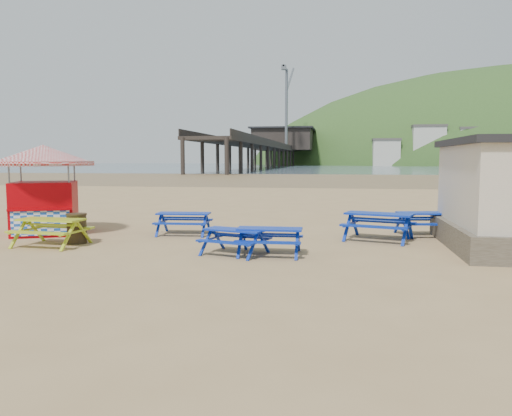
% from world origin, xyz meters
% --- Properties ---
extents(ground, '(400.00, 400.00, 0.00)m').
position_xyz_m(ground, '(0.00, 0.00, 0.00)').
color(ground, tan).
rests_on(ground, ground).
extents(wet_sand, '(400.00, 400.00, 0.00)m').
position_xyz_m(wet_sand, '(0.00, 55.00, 0.00)').
color(wet_sand, olive).
rests_on(wet_sand, ground).
extents(sea, '(400.00, 400.00, 0.00)m').
position_xyz_m(sea, '(0.00, 170.00, 0.01)').
color(sea, '#4A5C6A').
rests_on(sea, ground).
extents(picnic_table_blue_a, '(1.88, 1.56, 0.75)m').
position_xyz_m(picnic_table_blue_a, '(-1.53, 2.04, 0.37)').
color(picnic_table_blue_a, '#12209C').
rests_on(picnic_table_blue_a, ground).
extents(picnic_table_blue_b, '(2.47, 2.20, 0.87)m').
position_xyz_m(picnic_table_blue_b, '(4.93, 1.86, 0.43)').
color(picnic_table_blue_b, '#12209C').
rests_on(picnic_table_blue_b, ground).
extents(picnic_table_blue_c, '(2.14, 1.85, 0.79)m').
position_xyz_m(picnic_table_blue_c, '(6.57, 3.07, 0.40)').
color(picnic_table_blue_c, '#12209C').
rests_on(picnic_table_blue_c, ground).
extents(picnic_table_blue_d, '(1.76, 1.43, 0.73)m').
position_xyz_m(picnic_table_blue_d, '(1.86, -1.08, 0.36)').
color(picnic_table_blue_d, '#12209C').
rests_on(picnic_table_blue_d, ground).
extents(picnic_table_blue_e, '(1.95, 1.74, 0.69)m').
position_xyz_m(picnic_table_blue_e, '(0.92, -1.17, 0.34)').
color(picnic_table_blue_e, '#12209C').
rests_on(picnic_table_blue_e, ground).
extents(picnic_table_yellow, '(2.05, 1.71, 0.81)m').
position_xyz_m(picnic_table_yellow, '(-4.71, -0.75, 0.41)').
color(picnic_table_yellow, '#A5C526').
rests_on(picnic_table_yellow, ground).
extents(ice_cream_kiosk, '(4.48, 4.48, 3.04)m').
position_xyz_m(ice_cream_kiosk, '(-6.25, 1.40, 1.91)').
color(ice_cream_kiosk, '#A10007').
rests_on(ice_cream_kiosk, ground).
extents(litter_bin, '(0.62, 0.62, 0.91)m').
position_xyz_m(litter_bin, '(-4.20, -0.21, 0.46)').
color(litter_bin, '#3B2E19').
rests_on(litter_bin, ground).
extents(pier, '(24.00, 220.00, 39.29)m').
position_xyz_m(pier, '(-17.99, 178.23, 5.46)').
color(pier, black).
rests_on(pier, ground).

